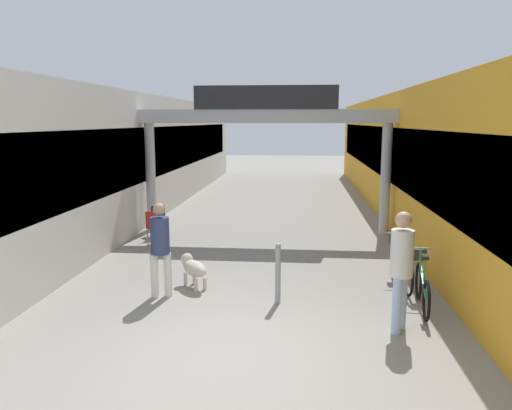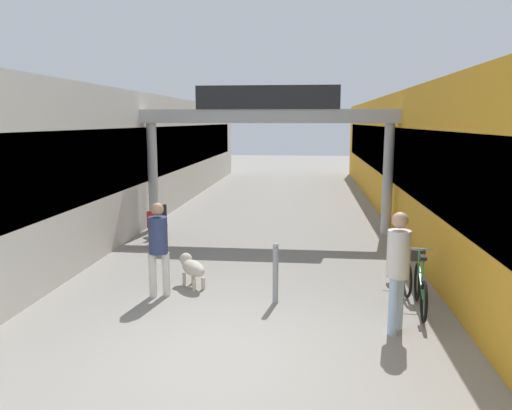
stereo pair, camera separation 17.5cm
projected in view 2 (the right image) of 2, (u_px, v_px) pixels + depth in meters
ground_plane at (221, 351)px, 6.93m from camera, size 80.00×80.00×0.00m
storefront_left at (134, 154)px, 17.92m from camera, size 3.00×26.00×3.98m
storefront_right at (426, 156)px, 16.86m from camera, size 3.00×26.00×3.98m
arcade_sign_gateway at (268, 129)px, 13.91m from camera, size 7.40×0.47×4.12m
pedestrian_with_dog at (158, 243)px, 8.97m from camera, size 0.44×0.44×1.73m
pedestrian_companion at (398, 264)px, 7.41m from camera, size 0.46×0.46×1.85m
dog_on_leash at (192, 267)px, 9.61m from camera, size 0.74×0.81×0.60m
bicycle_green_nearest at (420, 283)px, 8.49m from camera, size 0.46×1.69×0.98m
bicycle_orange_second at (400, 264)px, 9.63m from camera, size 0.46×1.69×0.98m
bollard_post_metal at (275, 273)px, 8.69m from camera, size 0.10×0.10×1.08m
cafe_chair_red_nearer at (156, 224)px, 12.81m from camera, size 0.45×0.45×0.89m
cafe_chair_black_farther at (158, 217)px, 13.78m from camera, size 0.57×0.57×0.89m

